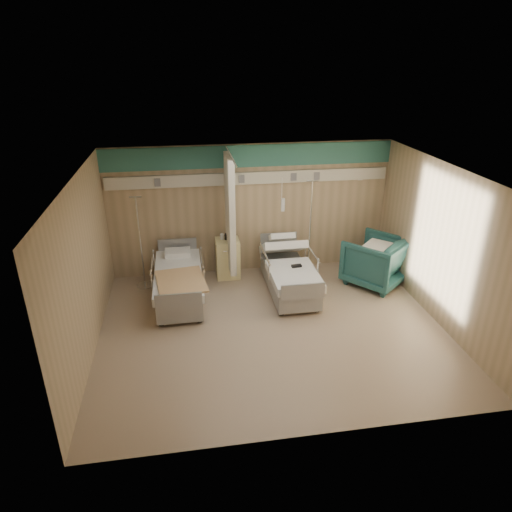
# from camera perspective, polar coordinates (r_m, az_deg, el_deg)

# --- Properties ---
(ground) EXTENTS (6.00, 5.00, 0.00)m
(ground) POSITION_cam_1_polar(r_m,az_deg,el_deg) (8.20, 2.01, -9.06)
(ground) COLOR gray
(ground) RESTS_ON ground
(room_walls) EXTENTS (6.04, 5.04, 2.82)m
(room_walls) POSITION_cam_1_polar(r_m,az_deg,el_deg) (7.57, 1.62, 3.85)
(room_walls) COLOR tan
(room_walls) RESTS_ON ground
(bed_right) EXTENTS (1.00, 2.16, 0.63)m
(bed_right) POSITION_cam_1_polar(r_m,az_deg,el_deg) (9.26, 4.15, -2.71)
(bed_right) COLOR white
(bed_right) RESTS_ON ground
(bed_left) EXTENTS (1.00, 2.16, 0.63)m
(bed_left) POSITION_cam_1_polar(r_m,az_deg,el_deg) (9.05, -9.58, -3.69)
(bed_left) COLOR white
(bed_left) RESTS_ON ground
(bedside_cabinet) EXTENTS (0.50, 0.48, 0.85)m
(bedside_cabinet) POSITION_cam_1_polar(r_m,az_deg,el_deg) (9.84, -3.56, -0.28)
(bedside_cabinet) COLOR #F5E599
(bedside_cabinet) RESTS_ON ground
(visitor_armchair) EXTENTS (1.55, 1.56, 1.02)m
(visitor_armchair) POSITION_cam_1_polar(r_m,az_deg,el_deg) (9.80, 14.67, -0.63)
(visitor_armchair) COLOR #205151
(visitor_armchair) RESTS_ON ground
(waffle_blanket) EXTENTS (0.74, 0.74, 0.06)m
(waffle_blanket) POSITION_cam_1_polar(r_m,az_deg,el_deg) (9.56, 15.15, 2.21)
(waffle_blanket) COLOR silver
(waffle_blanket) RESTS_ON visitor_armchair
(iv_stand_right) EXTENTS (0.37, 0.37, 2.09)m
(iv_stand_right) POSITION_cam_1_polar(r_m,az_deg,el_deg) (10.08, 6.60, 0.24)
(iv_stand_right) COLOR silver
(iv_stand_right) RESTS_ON ground
(iv_stand_left) EXTENTS (0.35, 0.35, 1.95)m
(iv_stand_left) POSITION_cam_1_polar(r_m,az_deg,el_deg) (9.69, -13.91, -1.56)
(iv_stand_left) COLOR silver
(iv_stand_left) RESTS_ON ground
(call_remote) EXTENTS (0.21, 0.11, 0.04)m
(call_remote) POSITION_cam_1_polar(r_m,az_deg,el_deg) (8.98, 5.08, -1.24)
(call_remote) COLOR black
(call_remote) RESTS_ON bed_right
(tan_blanket) EXTENTS (0.98, 1.17, 0.04)m
(tan_blanket) POSITION_cam_1_polar(r_m,az_deg,el_deg) (8.48, -9.36, -3.12)
(tan_blanket) COLOR tan
(tan_blanket) RESTS_ON bed_left
(toiletry_bag) EXTENTS (0.24, 0.19, 0.12)m
(toiletry_bag) POSITION_cam_1_polar(r_m,az_deg,el_deg) (9.69, -3.27, 2.43)
(toiletry_bag) COLOR black
(toiletry_bag) RESTS_ON bedside_cabinet
(white_cup) EXTENTS (0.11, 0.11, 0.12)m
(white_cup) POSITION_cam_1_polar(r_m,az_deg,el_deg) (9.70, -4.26, 2.44)
(white_cup) COLOR white
(white_cup) RESTS_ON bedside_cabinet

